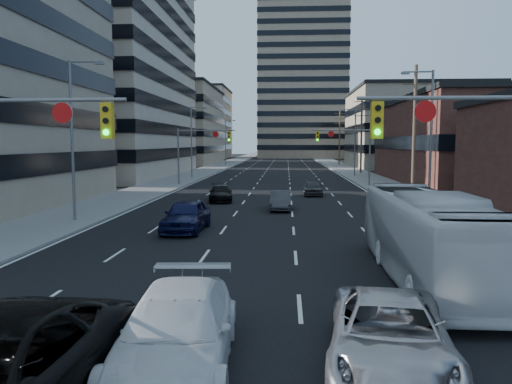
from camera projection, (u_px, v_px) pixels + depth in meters
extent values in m
cube|color=black|center=(281.00, 159.00, 136.79)|extent=(18.00, 300.00, 0.02)
cube|color=slate|center=(240.00, 159.00, 137.48)|extent=(5.00, 300.00, 0.15)
cube|color=slate|center=(323.00, 159.00, 136.09)|extent=(5.00, 300.00, 0.15)
cube|color=#ADA089|center=(77.00, 72.00, 67.52)|extent=(26.00, 34.00, 28.00)
cube|color=gray|center=(169.00, 127.00, 107.66)|extent=(20.00, 30.00, 16.00)
cube|color=#472119|center=(490.00, 143.00, 55.43)|extent=(20.00, 30.00, 9.00)
cube|color=gray|center=(413.00, 129.00, 92.87)|extent=(22.00, 28.00, 14.00)
cube|color=gray|center=(302.00, 63.00, 153.46)|extent=(26.00, 26.00, 58.00)
cube|color=#ADA089|center=(187.00, 124.00, 147.44)|extent=(24.00, 24.00, 20.00)
cube|color=gray|center=(400.00, 137.00, 134.26)|extent=(22.00, 22.00, 12.00)
cylinder|color=slate|center=(23.00, 100.00, 15.44)|extent=(6.50, 0.12, 0.12)
cube|color=gold|center=(107.00, 121.00, 15.35)|extent=(0.35, 0.28, 1.10)
cylinder|color=black|center=(105.00, 109.00, 15.15)|extent=(0.18, 0.06, 0.18)
cylinder|color=black|center=(106.00, 121.00, 15.19)|extent=(0.18, 0.06, 0.18)
cylinder|color=#0CE526|center=(106.00, 132.00, 15.22)|extent=(0.18, 0.06, 0.18)
cylinder|color=white|center=(62.00, 113.00, 15.38)|extent=(0.64, 0.06, 0.64)
cylinder|color=slate|center=(469.00, 98.00, 14.63)|extent=(6.50, 0.12, 0.12)
cube|color=gold|center=(377.00, 120.00, 14.85)|extent=(0.35, 0.28, 1.10)
cylinder|color=black|center=(378.00, 108.00, 14.66)|extent=(0.18, 0.06, 0.18)
cylinder|color=black|center=(378.00, 120.00, 14.69)|extent=(0.18, 0.06, 0.18)
cylinder|color=#0CE526|center=(378.00, 132.00, 14.73)|extent=(0.18, 0.06, 0.18)
cylinder|color=white|center=(425.00, 112.00, 14.71)|extent=(0.64, 0.06, 0.64)
cylinder|color=slate|center=(178.00, 157.00, 52.67)|extent=(0.18, 0.18, 6.00)
cylinder|color=slate|center=(206.00, 130.00, 52.21)|extent=(6.00, 0.12, 0.12)
cube|color=gold|center=(229.00, 137.00, 52.13)|extent=(0.35, 0.28, 1.10)
cylinder|color=black|center=(229.00, 133.00, 51.94)|extent=(0.18, 0.06, 0.18)
cylinder|color=black|center=(229.00, 137.00, 51.97)|extent=(0.18, 0.06, 0.18)
cylinder|color=#0CE526|center=(229.00, 140.00, 52.01)|extent=(0.18, 0.06, 0.18)
cylinder|color=white|center=(216.00, 134.00, 52.16)|extent=(0.64, 0.06, 0.64)
cylinder|color=slate|center=(370.00, 157.00, 51.46)|extent=(0.18, 0.18, 6.00)
cylinder|color=slate|center=(341.00, 130.00, 51.36)|extent=(6.00, 0.12, 0.12)
cube|color=gold|center=(317.00, 136.00, 51.57)|extent=(0.35, 0.28, 1.10)
cylinder|color=black|center=(318.00, 133.00, 51.38)|extent=(0.18, 0.06, 0.18)
cylinder|color=black|center=(317.00, 136.00, 51.42)|extent=(0.18, 0.06, 0.18)
cylinder|color=#0CE526|center=(317.00, 140.00, 51.45)|extent=(0.18, 0.06, 0.18)
cylinder|color=white|center=(331.00, 134.00, 51.43)|extent=(0.64, 0.06, 0.64)
cylinder|color=#4C3D2D|center=(414.00, 131.00, 42.14)|extent=(0.28, 0.28, 11.00)
cube|color=#4C3D2D|center=(416.00, 72.00, 41.66)|extent=(2.20, 0.10, 0.10)
cube|color=#4C3D2D|center=(416.00, 84.00, 41.76)|extent=(2.20, 0.10, 0.10)
cube|color=#4C3D2D|center=(415.00, 96.00, 41.85)|extent=(2.20, 0.10, 0.10)
cylinder|color=#4C3D2D|center=(361.00, 136.00, 71.94)|extent=(0.28, 0.28, 11.00)
cube|color=#4C3D2D|center=(362.00, 102.00, 71.46)|extent=(2.20, 0.10, 0.10)
cube|color=#4C3D2D|center=(362.00, 109.00, 71.56)|extent=(2.20, 0.10, 0.10)
cube|color=#4C3D2D|center=(362.00, 116.00, 71.66)|extent=(2.20, 0.10, 0.10)
cylinder|color=#4C3D2D|center=(339.00, 138.00, 101.74)|extent=(0.28, 0.28, 11.00)
cube|color=#4C3D2D|center=(340.00, 114.00, 101.26)|extent=(2.20, 0.10, 0.10)
cube|color=#4C3D2D|center=(340.00, 119.00, 101.36)|extent=(2.20, 0.10, 0.10)
cube|color=#4C3D2D|center=(340.00, 124.00, 101.46)|extent=(2.20, 0.10, 0.10)
cylinder|color=slate|center=(72.00, 143.00, 27.72)|extent=(0.16, 0.16, 9.00)
cylinder|color=slate|center=(85.00, 62.00, 27.23)|extent=(1.80, 0.10, 0.10)
cube|color=slate|center=(100.00, 63.00, 27.19)|extent=(0.50, 0.22, 0.14)
cylinder|color=slate|center=(191.00, 143.00, 62.49)|extent=(0.16, 0.16, 9.00)
cylinder|color=slate|center=(198.00, 107.00, 62.00)|extent=(1.80, 0.10, 0.10)
cube|color=slate|center=(205.00, 108.00, 61.96)|extent=(0.50, 0.22, 0.14)
cylinder|color=slate|center=(225.00, 143.00, 97.25)|extent=(0.16, 0.16, 9.00)
cylinder|color=slate|center=(230.00, 120.00, 96.77)|extent=(1.80, 0.10, 0.10)
cube|color=slate|center=(234.00, 121.00, 96.73)|extent=(0.50, 0.22, 0.14)
cylinder|color=slate|center=(431.00, 143.00, 31.41)|extent=(0.16, 0.16, 9.00)
cylinder|color=slate|center=(418.00, 72.00, 31.04)|extent=(1.80, 0.10, 0.10)
cube|color=slate|center=(405.00, 73.00, 31.09)|extent=(0.50, 0.22, 0.14)
cylinder|color=slate|center=(355.00, 143.00, 66.18)|extent=(0.16, 0.16, 9.00)
cylinder|color=slate|center=(349.00, 109.00, 65.80)|extent=(1.80, 0.10, 0.10)
cube|color=slate|center=(343.00, 110.00, 65.86)|extent=(0.50, 0.22, 0.14)
imported|color=silver|center=(177.00, 331.00, 9.79)|extent=(2.52, 5.55, 1.58)
imported|color=#A3A3A7|center=(390.00, 335.00, 9.83)|extent=(2.99, 5.34, 1.41)
imported|color=silver|center=(427.00, 236.00, 16.17)|extent=(2.52, 10.52, 2.93)
imported|color=#0D1036|center=(186.00, 216.00, 25.30)|extent=(2.09, 4.81, 1.62)
imported|color=#38383A|center=(281.00, 201.00, 33.37)|extent=(1.39, 3.90, 1.28)
imported|color=black|center=(221.00, 193.00, 38.30)|extent=(2.30, 4.51, 1.25)
imported|color=#353537|center=(313.00, 188.00, 42.61)|extent=(1.58, 3.88, 1.32)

